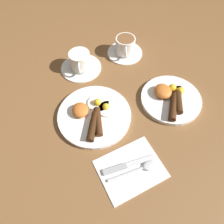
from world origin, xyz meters
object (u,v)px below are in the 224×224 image
breakfast_plate_far (171,98)px  knife (126,166)px  teacup_near (80,63)px  teacup_far (125,47)px  spoon (144,167)px  breakfast_plate_near (94,115)px

breakfast_plate_far → knife: (0.16, -0.25, -0.01)m
knife → teacup_near: bearing=94.3°
teacup_far → spoon: bearing=-17.9°
breakfast_plate_near → spoon: (0.23, 0.07, -0.00)m
breakfast_plate_far → teacup_far: 0.29m
teacup_far → knife: 0.49m
teacup_far → breakfast_plate_near: bearing=-42.5°
breakfast_plate_near → knife: breakfast_plate_near is taller
teacup_near → knife: teacup_near is taller
breakfast_plate_near → knife: bearing=7.8°
spoon → teacup_near: bearing=97.9°
breakfast_plate_near → breakfast_plate_far: breakfast_plate_far is taller
knife → breakfast_plate_near: bearing=102.5°
breakfast_plate_near → teacup_near: size_ratio=1.56×
breakfast_plate_far → teacup_near: (-0.28, -0.25, 0.02)m
breakfast_plate_far → spoon: breakfast_plate_far is taller
spoon → breakfast_plate_far: bearing=45.3°
breakfast_plate_far → spoon: size_ratio=1.39×
breakfast_plate_near → breakfast_plate_far: bearing=81.9°
spoon → teacup_far: bearing=74.5°
breakfast_plate_near → breakfast_plate_far: 0.28m
breakfast_plate_near → spoon: breakfast_plate_near is taller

